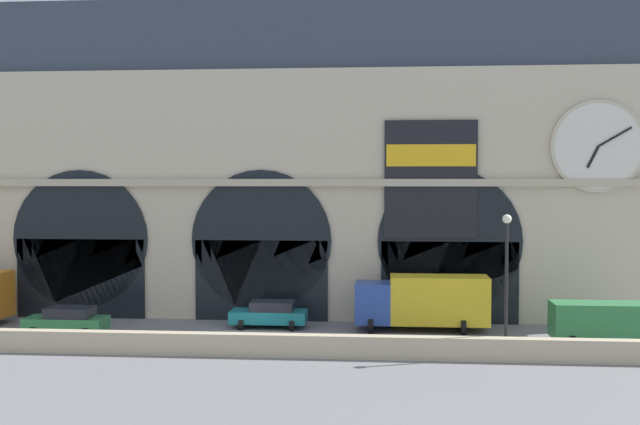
% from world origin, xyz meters
% --- Properties ---
extents(ground_plane, '(200.00, 200.00, 0.00)m').
position_xyz_m(ground_plane, '(0.00, 0.00, 0.00)').
color(ground_plane, slate).
extents(quay_parapet_wall, '(90.00, 0.70, 1.10)m').
position_xyz_m(quay_parapet_wall, '(0.00, -4.48, 0.55)').
color(quay_parapet_wall, '#BCAD8C').
rests_on(quay_parapet_wall, ground).
extents(station_building, '(47.56, 6.13, 19.69)m').
position_xyz_m(station_building, '(0.04, 7.87, 9.59)').
color(station_building, beige).
rests_on(station_building, ground).
extents(car_midwest, '(4.40, 2.22, 1.55)m').
position_xyz_m(car_midwest, '(-9.96, -0.33, 0.80)').
color(car_midwest, '#2D7A42').
rests_on(car_midwest, ground).
extents(car_center, '(4.40, 2.22, 1.55)m').
position_xyz_m(car_center, '(0.85, 2.72, 0.80)').
color(car_center, '#19727A').
rests_on(car_center, ground).
extents(box_truck_mideast, '(7.50, 2.91, 3.12)m').
position_xyz_m(box_truck_mideast, '(9.67, 2.61, 1.70)').
color(box_truck_mideast, '#28479E').
rests_on(box_truck_mideast, ground).
extents(van_east, '(5.20, 2.48, 2.20)m').
position_xyz_m(van_east, '(18.74, -0.48, 1.25)').
color(van_east, '#2D7A42').
rests_on(van_east, ground).
extents(street_lamp_quayside, '(0.44, 0.44, 6.90)m').
position_xyz_m(street_lamp_quayside, '(13.30, -3.68, 4.41)').
color(street_lamp_quayside, black).
rests_on(street_lamp_quayside, ground).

